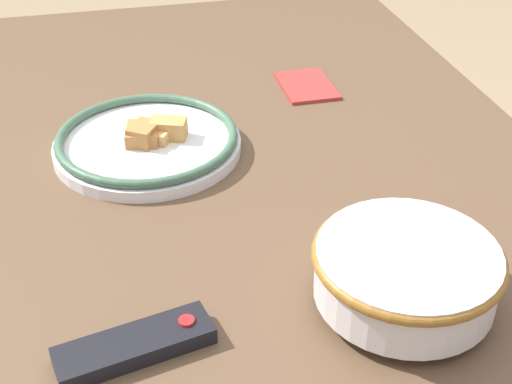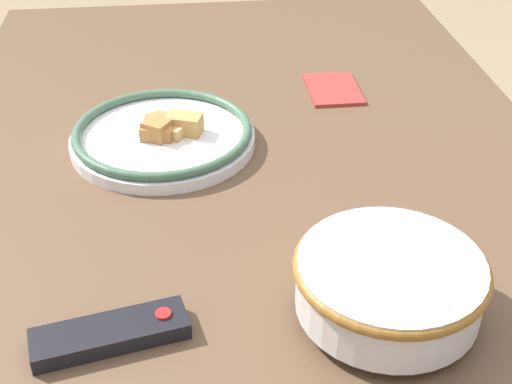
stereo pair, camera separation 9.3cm
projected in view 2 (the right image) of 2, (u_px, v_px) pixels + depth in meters
The scene contains 5 objects.
dining_table at pixel (253, 222), 1.07m from camera, with size 1.53×0.95×0.77m.
noodle_bowl at pixel (389, 284), 0.77m from camera, with size 0.21×0.21×0.08m.
food_plate at pixel (163, 135), 1.10m from camera, with size 0.29×0.29×0.05m.
tv_remote at pixel (111, 334), 0.76m from camera, with size 0.08×0.17×0.02m.
folded_napkin at pixel (333, 89), 1.27m from camera, with size 0.13×0.09×0.01m.
Camera 2 is at (-0.86, 0.09, 1.33)m, focal length 50.00 mm.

